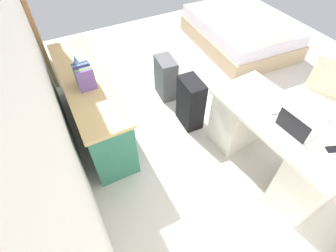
% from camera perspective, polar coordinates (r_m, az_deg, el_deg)
% --- Properties ---
extents(ground_plane, '(5.64, 5.64, 0.00)m').
position_cam_1_polar(ground_plane, '(3.87, 11.96, 6.60)').
color(ground_plane, beige).
extents(wall_back, '(4.64, 0.10, 2.86)m').
position_cam_1_polar(wall_back, '(2.41, -29.29, 15.95)').
color(wall_back, silver).
rests_on(wall_back, ground_plane).
extents(door_wooden, '(0.88, 0.05, 2.04)m').
position_cam_1_polar(door_wooden, '(4.20, -28.90, 22.02)').
color(door_wooden, '#936038').
rests_on(door_wooden, ground_plane).
extents(desk, '(1.48, 0.76, 0.74)m').
position_cam_1_polar(desk, '(2.89, 22.33, -3.57)').
color(desk, silver).
rests_on(desk, ground_plane).
extents(office_chair, '(0.60, 0.60, 0.94)m').
position_cam_1_polar(office_chair, '(3.51, 30.10, 4.26)').
color(office_chair, black).
rests_on(office_chair, ground_plane).
extents(credenza, '(1.80, 0.48, 0.78)m').
position_cam_1_polar(credenza, '(3.20, -16.58, 4.56)').
color(credenza, '#2D7056').
rests_on(credenza, ground_plane).
extents(bed, '(1.98, 1.51, 0.58)m').
position_cam_1_polar(bed, '(5.02, 15.71, 19.50)').
color(bed, tan).
rests_on(bed, ground_plane).
extents(suitcase_black, '(0.37, 0.24, 0.67)m').
position_cam_1_polar(suitcase_black, '(3.19, 5.01, 5.12)').
color(suitcase_black, black).
rests_on(suitcase_black, ground_plane).
extents(suitcase_spare_grey, '(0.38, 0.25, 0.59)m').
position_cam_1_polar(suitcase_spare_grey, '(3.63, -0.48, 10.69)').
color(suitcase_spare_grey, '#4C4C51').
rests_on(suitcase_spare_grey, ground_plane).
extents(laptop, '(0.32, 0.24, 0.21)m').
position_cam_1_polar(laptop, '(2.54, 26.39, -0.32)').
color(laptop, '#B7B7BC').
rests_on(laptop, desk).
extents(computer_mouse, '(0.07, 0.10, 0.03)m').
position_cam_1_polar(computer_mouse, '(2.67, 22.64, 3.05)').
color(computer_mouse, white).
rests_on(computer_mouse, desk).
extents(cell_phone_near_laptop, '(0.11, 0.15, 0.01)m').
position_cam_1_polar(cell_phone_near_laptop, '(2.59, 32.98, -4.32)').
color(cell_phone_near_laptop, black).
rests_on(cell_phone_near_laptop, desk).
extents(book_row, '(0.23, 0.17, 0.24)m').
position_cam_1_polar(book_row, '(2.80, -18.12, 10.51)').
color(book_row, '#674D93').
rests_on(book_row, credenza).
extents(figurine_small, '(0.08, 0.08, 0.11)m').
position_cam_1_polar(figurine_small, '(3.20, -19.91, 13.70)').
color(figurine_small, '#4C7FBF').
rests_on(figurine_small, credenza).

